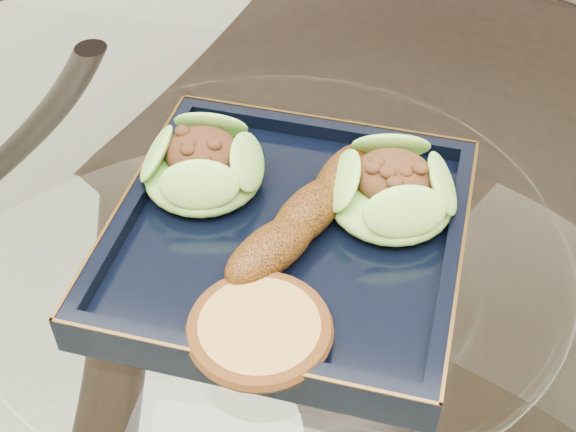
# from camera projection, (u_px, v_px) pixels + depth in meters

# --- Properties ---
(dining_table) EXTENTS (1.13, 1.13, 0.77)m
(dining_table) POSITION_uv_depth(u_px,v_px,m) (277.00, 404.00, 0.73)
(dining_table) COLOR white
(dining_table) RESTS_ON ground
(dining_chair) EXTENTS (0.49, 0.49, 1.00)m
(dining_chair) POSITION_uv_depth(u_px,v_px,m) (406.00, 123.00, 1.09)
(dining_chair) COLOR black
(dining_chair) RESTS_ON ground
(navy_plate) EXTENTS (0.27, 0.27, 0.02)m
(navy_plate) POSITION_uv_depth(u_px,v_px,m) (288.00, 243.00, 0.64)
(navy_plate) COLOR black
(navy_plate) RESTS_ON dining_table
(lettuce_wrap_left) EXTENTS (0.12, 0.12, 0.04)m
(lettuce_wrap_left) POSITION_uv_depth(u_px,v_px,m) (203.00, 168.00, 0.66)
(lettuce_wrap_left) COLOR #538C28
(lettuce_wrap_left) RESTS_ON navy_plate
(lettuce_wrap_right) EXTENTS (0.12, 0.12, 0.04)m
(lettuce_wrap_right) POSITION_uv_depth(u_px,v_px,m) (391.00, 193.00, 0.64)
(lettuce_wrap_right) COLOR #539B2D
(lettuce_wrap_right) RESTS_ON navy_plate
(roasted_plantain) EXTENTS (0.10, 0.18, 0.03)m
(roasted_plantain) POSITION_uv_depth(u_px,v_px,m) (308.00, 212.00, 0.62)
(roasted_plantain) COLOR #61320A
(roasted_plantain) RESTS_ON navy_plate
(crumb_patty) EXTENTS (0.10, 0.10, 0.02)m
(crumb_patty) POSITION_uv_depth(u_px,v_px,m) (260.00, 331.00, 0.55)
(crumb_patty) COLOR #AA8038
(crumb_patty) RESTS_ON navy_plate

